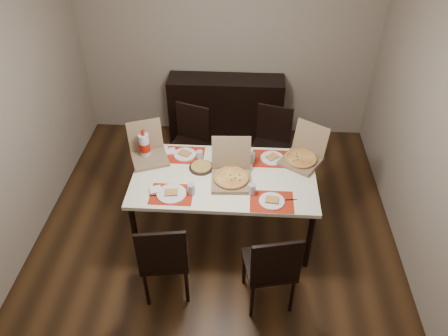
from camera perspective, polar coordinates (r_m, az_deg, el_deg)
The scene contains 19 objects.
ground at distance 4.80m, azimuth -0.98°, elevation -8.11°, with size 3.80×4.00×0.02m, color #3D2513.
room_walls at distance 4.12m, azimuth -0.79°, elevation 13.41°, with size 3.84×4.02×2.62m.
sideboard at distance 5.91m, azimuth 0.25°, elevation 7.68°, with size 1.50×0.40×0.90m, color black.
dining_table at distance 4.33m, azimuth 0.00°, elevation -1.72°, with size 1.80×1.00×0.75m.
chair_near_left at distance 3.91m, azimuth -7.83°, elevation -11.39°, with size 0.48×0.48×0.93m.
chair_near_right at distance 3.83m, azimuth 6.21°, elevation -12.72°, with size 0.50×0.50×0.93m.
chair_far_left at distance 5.21m, azimuth -4.56°, elevation 3.61°, with size 0.54×0.54×0.93m.
chair_far_right at distance 5.19m, azimuth 6.16°, elevation 3.39°, with size 0.52×0.52×0.93m.
setting_near_left at distance 4.10m, azimuth -6.49°, elevation -3.18°, with size 0.45×0.30×0.11m.
setting_near_right at distance 4.04m, azimuth 5.52°, elevation -3.88°, with size 0.45×0.30×0.11m.
setting_far_left at distance 4.55m, azimuth -4.86°, elevation 1.77°, with size 0.47×0.30×0.11m.
setting_far_right at distance 4.50m, azimuth 5.58°, elevation 1.31°, with size 0.50×0.30×0.11m.
napkin_loose at distance 4.26m, azimuth 1.32°, elevation -1.25°, with size 0.12×0.11×0.02m, color white.
pizza_box_center at distance 4.21m, azimuth 0.95°, elevation -0.92°, with size 0.40×0.44×0.38m.
pizza_box_right at distance 4.52m, azimuth 10.22°, elevation 1.50°, with size 0.52×0.53×0.36m.
pizza_box_left at distance 4.56m, azimuth -9.82°, elevation 1.99°, with size 0.47×0.49×0.35m.
faina_plate at distance 4.38m, azimuth -2.99°, elevation 0.12°, with size 0.25×0.25×0.03m.
dip_bowl at distance 4.39m, azimuth 1.27°, elevation 0.24°, with size 0.11×0.11×0.03m, color white.
soda_bottle at distance 4.52m, azimuth -10.33°, elevation 2.83°, with size 0.11×0.11×0.33m.
Camera 1 is at (0.28, -3.28, 3.48)m, focal length 35.00 mm.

